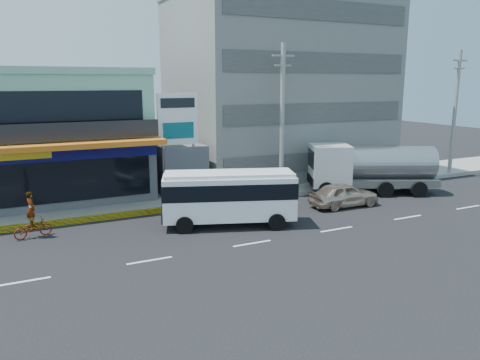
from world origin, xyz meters
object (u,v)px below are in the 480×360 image
at_px(motorcycle_rider, 32,222).
at_px(concrete_building, 277,89).
at_px(sedan, 344,195).
at_px(tanker_truck, 368,167).
at_px(billboard, 178,125).
at_px(shop_building, 45,138).
at_px(utility_pole_far, 455,113).
at_px(utility_pole_near, 282,120).
at_px(satellite_dish, 177,143).
at_px(minibus, 229,194).

bearing_deg(motorcycle_rider, concrete_building, 26.01).
bearing_deg(sedan, tanker_truck, -57.54).
bearing_deg(tanker_truck, sedan, -149.71).
distance_m(tanker_truck, motorcycle_rider, 21.28).
distance_m(concrete_building, billboard, 12.17).
height_order(shop_building, motorcycle_rider, shop_building).
xyz_separation_m(concrete_building, utility_pole_far, (12.00, -7.60, -1.85)).
relative_size(shop_building, utility_pole_near, 1.24).
relative_size(shop_building, tanker_truck, 1.41).
height_order(billboard, utility_pole_far, utility_pole_far).
relative_size(satellite_dish, billboard, 0.22).
height_order(billboard, minibus, billboard).
bearing_deg(utility_pole_near, concrete_building, 62.24).
height_order(utility_pole_far, tanker_truck, utility_pole_far).
height_order(minibus, tanker_truck, tanker_truck).
bearing_deg(satellite_dish, motorcycle_rider, -149.81).
height_order(sedan, motorcycle_rider, motorcycle_rider).
relative_size(minibus, tanker_truck, 0.83).
bearing_deg(billboard, concrete_building, 28.92).
bearing_deg(shop_building, minibus, -52.92).
bearing_deg(utility_pole_far, shop_building, 167.69).
bearing_deg(sedan, concrete_building, -6.69).
relative_size(shop_building, concrete_building, 0.77).
bearing_deg(concrete_building, utility_pole_near, -117.76).
bearing_deg(concrete_building, satellite_dish, -158.20).
height_order(utility_pole_near, sedan, utility_pole_near).
distance_m(shop_building, sedan, 19.54).
xyz_separation_m(billboard, tanker_truck, (12.39, -3.51, -3.12)).
distance_m(billboard, sedan, 11.20).
bearing_deg(utility_pole_far, concrete_building, 147.65).
xyz_separation_m(sedan, motorcycle_rider, (-17.58, 2.01, 0.02)).
bearing_deg(minibus, satellite_dish, 91.52).
distance_m(billboard, minibus, 6.93).
relative_size(shop_building, motorcycle_rider, 5.29).
relative_size(utility_pole_far, tanker_truck, 1.14).
distance_m(satellite_dish, sedan, 11.45).
bearing_deg(billboard, utility_pole_near, -15.48).
bearing_deg(motorcycle_rider, shop_building, 80.75).
height_order(shop_building, concrete_building, concrete_building).
relative_size(utility_pole_near, sedan, 2.27).
height_order(concrete_building, utility_pole_near, concrete_building).
bearing_deg(concrete_building, utility_pole_far, -32.35).
bearing_deg(sedan, shop_building, 59.48).
height_order(utility_pole_near, motorcycle_rider, utility_pole_near).
relative_size(concrete_building, utility_pole_near, 1.60).
bearing_deg(shop_building, satellite_dish, -20.21).
xyz_separation_m(satellite_dish, motorcycle_rider, (-9.37, -5.45, -2.80)).
relative_size(shop_building, utility_pole_far, 1.24).
relative_size(concrete_building, sedan, 3.63).
xyz_separation_m(concrete_building, minibus, (-9.79, -11.92, -5.25)).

